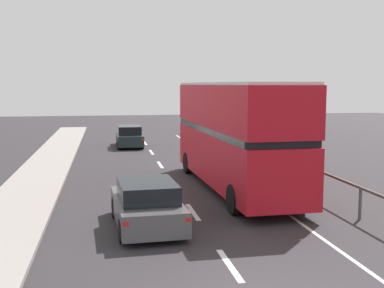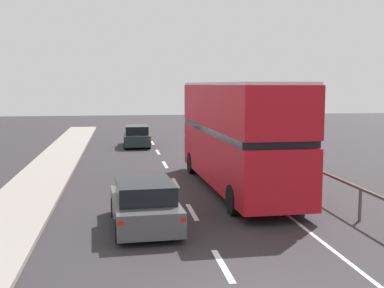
{
  "view_description": "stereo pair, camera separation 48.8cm",
  "coord_description": "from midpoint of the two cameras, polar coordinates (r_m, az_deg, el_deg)",
  "views": [
    {
      "loc": [
        -2.83,
        -8.95,
        4.25
      ],
      "look_at": [
        0.12,
        7.85,
        2.19
      ],
      "focal_mm": 46.36,
      "sensor_mm": 36.0,
      "label": 1
    },
    {
      "loc": [
        -2.35,
        -9.02,
        4.25
      ],
      "look_at": [
        0.12,
        7.85,
        2.19
      ],
      "focal_mm": 46.36,
      "sensor_mm": 36.0,
      "label": 2
    }
  ],
  "objects": [
    {
      "name": "double_decker_bus_red",
      "position": [
        19.98,
        4.19,
        1.3
      ],
      "size": [
        2.81,
        10.87,
        4.33
      ],
      "rotation": [
        0.0,
        0.0,
        0.03
      ],
      "color": "red",
      "rests_on": "ground"
    },
    {
      "name": "hatchback_car_near",
      "position": [
        14.91,
        -6.16,
        -7.01
      ],
      "size": [
        2.05,
        4.12,
        1.42
      ],
      "rotation": [
        0.0,
        0.0,
        0.06
      ],
      "color": "#4A494B",
      "rests_on": "ground"
    },
    {
      "name": "lane_paint_markings",
      "position": [
        18.34,
        4.63,
        -6.54
      ],
      "size": [
        3.18,
        46.0,
        0.01
      ],
      "color": "silver",
      "rests_on": "ground"
    },
    {
      "name": "bridge_side_railing",
      "position": [
        19.83,
        12.85,
        -3.11
      ],
      "size": [
        0.1,
        42.0,
        1.06
      ],
      "color": "#464E47",
      "rests_on": "ground"
    },
    {
      "name": "sedan_car_ahead",
      "position": [
        34.23,
        -7.62,
        0.85
      ],
      "size": [
        1.77,
        4.26,
        1.45
      ],
      "rotation": [
        0.0,
        0.0,
        -0.0
      ],
      "color": "#1E2A2C",
      "rests_on": "ground"
    }
  ]
}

